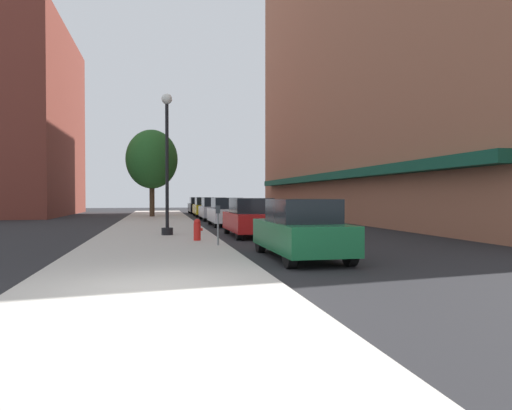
% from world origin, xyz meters
% --- Properties ---
extents(ground_plane, '(90.00, 90.00, 0.00)m').
position_xyz_m(ground_plane, '(4.00, 18.00, 0.00)').
color(ground_plane, '#232326').
extents(sidewalk_slab, '(4.80, 50.00, 0.12)m').
position_xyz_m(sidewalk_slab, '(0.00, 19.00, 0.06)').
color(sidewalk_slab, '#B7B2A8').
rests_on(sidewalk_slab, ground).
extents(building_right_brick, '(6.80, 40.00, 28.33)m').
position_xyz_m(building_right_brick, '(14.99, 22.00, 14.14)').
color(building_right_brick, '#9E6047').
rests_on(building_right_brick, ground).
extents(building_far_background, '(6.80, 18.00, 17.07)m').
position_xyz_m(building_far_background, '(-11.01, 37.00, 8.52)').
color(building_far_background, brown).
rests_on(building_far_background, ground).
extents(lamppost, '(0.48, 0.48, 5.90)m').
position_xyz_m(lamppost, '(0.48, 11.22, 3.20)').
color(lamppost, black).
rests_on(lamppost, sidewalk_slab).
extents(fire_hydrant, '(0.33, 0.26, 0.79)m').
position_xyz_m(fire_hydrant, '(1.51, 8.56, 0.52)').
color(fire_hydrant, red).
rests_on(fire_hydrant, sidewalk_slab).
extents(parking_meter_near, '(0.14, 0.09, 1.31)m').
position_xyz_m(parking_meter_near, '(2.05, 6.80, 0.95)').
color(parking_meter_near, slate).
rests_on(parking_meter_near, sidewalk_slab).
extents(tree_near, '(4.14, 4.14, 7.01)m').
position_xyz_m(tree_near, '(-0.41, 29.48, 4.73)').
color(tree_near, '#422D1E').
rests_on(tree_near, sidewalk_slab).
extents(car_green, '(1.80, 4.30, 1.66)m').
position_xyz_m(car_green, '(4.00, 3.96, 0.81)').
color(car_green, black).
rests_on(car_green, ground).
extents(car_red, '(1.80, 4.30, 1.66)m').
position_xyz_m(car_red, '(4.00, 11.06, 0.81)').
color(car_red, black).
rests_on(car_red, ground).
extents(car_white, '(1.80, 4.30, 1.66)m').
position_xyz_m(car_white, '(4.00, 18.18, 0.81)').
color(car_white, black).
rests_on(car_white, ground).
extents(car_silver, '(1.80, 4.30, 1.66)m').
position_xyz_m(car_silver, '(4.00, 24.42, 0.81)').
color(car_silver, black).
rests_on(car_silver, ground).
extents(car_yellow, '(1.80, 4.30, 1.66)m').
position_xyz_m(car_yellow, '(4.00, 30.78, 0.81)').
color(car_yellow, black).
rests_on(car_yellow, ground).
extents(car_black, '(1.80, 4.30, 1.66)m').
position_xyz_m(car_black, '(4.00, 37.53, 0.81)').
color(car_black, black).
rests_on(car_black, ground).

